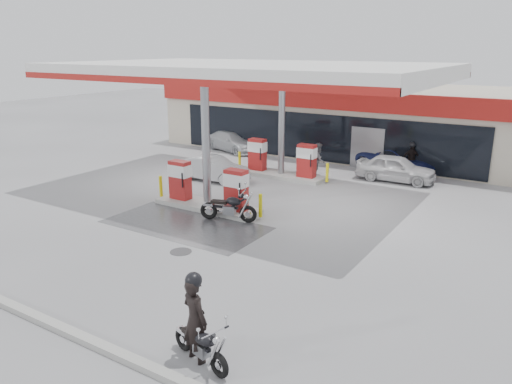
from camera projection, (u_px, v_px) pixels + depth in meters
ground at (175, 222)px, 18.49m from camera, size 90.00×90.00×0.00m
wet_patch at (185, 225)px, 18.23m from camera, size 6.00×3.00×0.00m
drain_cover at (181, 252)px, 15.84m from camera, size 0.70×0.70×0.01m
store_building at (345, 118)px, 30.86m from camera, size 22.00×8.22×4.00m
canopy at (248, 71)px, 21.07m from camera, size 16.00×10.02×5.51m
pump_island_near at (207, 191)px, 19.91m from camera, size 5.14×1.30×1.78m
pump_island_far at (281, 163)px, 24.78m from camera, size 5.14×1.30×1.78m
main_motorcycle at (201, 346)px, 10.16m from camera, size 1.74×0.82×0.91m
biker_main at (195, 320)px, 10.14m from camera, size 0.77×0.61×1.86m
parked_motorcycle at (229, 208)px, 18.51m from camera, size 2.16×0.98×1.14m
sedan_white at (396, 168)px, 23.98m from camera, size 3.80×1.66×1.28m
attendant at (319, 160)px, 24.75m from camera, size 0.83×0.96×1.70m
hatchback_silver at (213, 169)px, 24.11m from camera, size 3.62×1.36×1.18m
parked_car_left at (233, 141)px, 30.98m from camera, size 4.49×2.88×1.21m
parked_car_right at (397, 160)px, 26.03m from camera, size 4.50×2.73×1.17m
biker_walking at (411, 159)px, 25.10m from camera, size 1.01×0.78×1.60m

